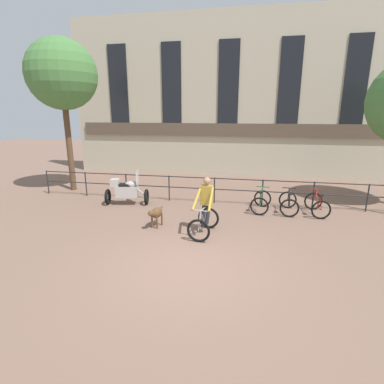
{
  "coord_description": "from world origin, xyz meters",
  "views": [
    {
      "loc": [
        1.36,
        -6.33,
        3.56
      ],
      "look_at": [
        -0.45,
        2.86,
        1.05
      ],
      "focal_mm": 28.0,
      "sensor_mm": 36.0,
      "label": 1
    }
  ],
  "objects_px": {
    "parked_motorcycle": "(126,191)",
    "parked_bicycle_near_lamp": "(261,202)",
    "parked_bicycle_mid_left": "(289,203)",
    "cyclist_with_bike": "(205,209)",
    "dog": "(156,213)",
    "parked_bicycle_mid_right": "(317,205)"
  },
  "relations": [
    {
      "from": "dog",
      "to": "parked_bicycle_mid_left",
      "type": "bearing_deg",
      "value": 39.28
    },
    {
      "from": "parked_motorcycle",
      "to": "parked_bicycle_near_lamp",
      "type": "relative_size",
      "value": 1.47
    },
    {
      "from": "cyclist_with_bike",
      "to": "parked_bicycle_mid_left",
      "type": "height_order",
      "value": "cyclist_with_bike"
    },
    {
      "from": "dog",
      "to": "cyclist_with_bike",
      "type": "bearing_deg",
      "value": 4.58
    },
    {
      "from": "parked_bicycle_near_lamp",
      "to": "parked_bicycle_mid_right",
      "type": "distance_m",
      "value": 1.96
    },
    {
      "from": "parked_bicycle_near_lamp",
      "to": "parked_bicycle_mid_left",
      "type": "height_order",
      "value": "same"
    },
    {
      "from": "parked_motorcycle",
      "to": "parked_bicycle_mid_left",
      "type": "relative_size",
      "value": 1.53
    },
    {
      "from": "parked_motorcycle",
      "to": "parked_bicycle_mid_left",
      "type": "xyz_separation_m",
      "value": [
        6.18,
        0.2,
        -0.2
      ]
    },
    {
      "from": "parked_bicycle_near_lamp",
      "to": "parked_bicycle_mid_right",
      "type": "xyz_separation_m",
      "value": [
        1.96,
        -0.0,
        -0.0
      ]
    },
    {
      "from": "cyclist_with_bike",
      "to": "parked_bicycle_mid_left",
      "type": "xyz_separation_m",
      "value": [
        2.69,
        2.49,
        -0.41
      ]
    },
    {
      "from": "cyclist_with_bike",
      "to": "parked_motorcycle",
      "type": "relative_size",
      "value": 0.98
    },
    {
      "from": "dog",
      "to": "parked_bicycle_near_lamp",
      "type": "xyz_separation_m",
      "value": [
        3.31,
        2.3,
        -0.1
      ]
    },
    {
      "from": "cyclist_with_bike",
      "to": "dog",
      "type": "height_order",
      "value": "cyclist_with_bike"
    },
    {
      "from": "dog",
      "to": "parked_bicycle_mid_right",
      "type": "distance_m",
      "value": 5.75
    },
    {
      "from": "cyclist_with_bike",
      "to": "dog",
      "type": "bearing_deg",
      "value": -179.78
    },
    {
      "from": "cyclist_with_bike",
      "to": "parked_bicycle_mid_right",
      "type": "bearing_deg",
      "value": 40.75
    },
    {
      "from": "parked_bicycle_near_lamp",
      "to": "parked_bicycle_mid_right",
      "type": "height_order",
      "value": "same"
    },
    {
      "from": "parked_motorcycle",
      "to": "cyclist_with_bike",
      "type": "bearing_deg",
      "value": -134.2
    },
    {
      "from": "dog",
      "to": "parked_bicycle_mid_left",
      "type": "height_order",
      "value": "parked_bicycle_mid_left"
    },
    {
      "from": "parked_bicycle_near_lamp",
      "to": "cyclist_with_bike",
      "type": "bearing_deg",
      "value": 63.21
    },
    {
      "from": "dog",
      "to": "parked_motorcycle",
      "type": "bearing_deg",
      "value": 142.98
    },
    {
      "from": "dog",
      "to": "parked_bicycle_mid_left",
      "type": "distance_m",
      "value": 4.87
    }
  ]
}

